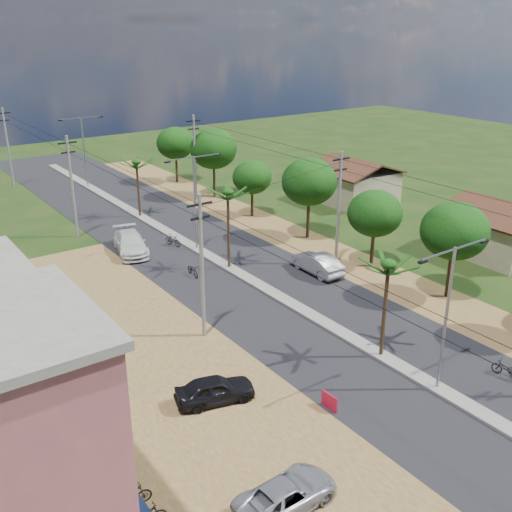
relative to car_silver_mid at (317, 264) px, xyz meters
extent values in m
plane|color=black|center=(-5.00, -15.44, -0.78)|extent=(160.00, 160.00, 0.00)
cube|color=black|center=(-5.00, -0.44, -0.76)|extent=(12.00, 110.00, 0.04)
cube|color=#605E56|center=(-5.00, 2.56, -0.69)|extent=(1.00, 90.00, 0.18)
cube|color=brown|center=(-20.00, -7.44, -0.77)|extent=(18.00, 46.00, 0.04)
cube|color=brown|center=(3.50, -0.44, -0.77)|extent=(5.00, 90.00, 0.03)
cube|color=#0E1B3C|center=(-22.60, -15.44, 2.32)|extent=(0.80, 5.40, 0.15)
cube|color=navy|center=(-22.92, -15.44, 5.72)|extent=(0.12, 4.20, 1.20)
cube|color=#0E1B3C|center=(-22.60, -8.44, 2.32)|extent=(0.80, 5.40, 0.15)
cube|color=black|center=(-22.95, -8.44, 0.52)|extent=(0.10, 3.00, 2.40)
cube|color=navy|center=(-22.92, -8.44, 5.07)|extent=(0.12, 4.20, 1.20)
cube|color=#0E1B3C|center=(-22.60, -1.44, 2.32)|extent=(0.80, 5.40, 0.15)
cube|color=black|center=(-22.95, -1.44, 0.52)|extent=(0.10, 3.00, 2.40)
cube|color=tan|center=(15.00, -5.44, 0.87)|extent=(7.00, 7.00, 3.30)
cube|color=tan|center=(16.00, 12.56, 0.87)|extent=(7.00, 7.00, 3.30)
cylinder|color=black|center=(4.70, -8.44, 1.49)|extent=(0.28, 0.28, 4.55)
ellipsoid|color=black|center=(4.70, -8.44, 4.09)|extent=(4.60, 4.60, 3.91)
cylinder|color=black|center=(4.40, -1.44, 1.25)|extent=(0.28, 0.28, 4.06)
ellipsoid|color=black|center=(4.40, -1.44, 3.57)|extent=(4.20, 4.20, 3.57)
cylinder|color=black|center=(4.60, 6.56, 1.60)|extent=(0.28, 0.28, 4.76)
ellipsoid|color=black|center=(4.60, 6.56, 4.32)|extent=(4.80, 4.80, 4.08)
cylinder|color=black|center=(4.20, 14.56, 1.04)|extent=(0.28, 0.28, 3.64)
ellipsoid|color=black|center=(4.20, 14.56, 3.12)|extent=(3.80, 3.80, 3.23)
cylinder|color=black|center=(4.80, 22.56, 1.67)|extent=(0.28, 0.28, 4.90)
ellipsoid|color=black|center=(4.80, 22.56, 4.47)|extent=(5.00, 5.00, 4.25)
cylinder|color=black|center=(4.50, 30.56, 1.39)|extent=(0.28, 0.28, 4.34)
ellipsoid|color=black|center=(4.50, 30.56, 3.87)|extent=(4.40, 4.40, 3.74)
cylinder|color=black|center=(-5.00, -11.44, 2.12)|extent=(0.22, 0.22, 5.80)
cylinder|color=black|center=(-5.00, 4.56, 2.32)|extent=(0.22, 0.22, 6.20)
cylinder|color=black|center=(-5.00, 20.56, 1.97)|extent=(0.22, 0.22, 5.50)
cylinder|color=gray|center=(-5.00, -15.44, 3.22)|extent=(0.16, 0.16, 8.00)
cube|color=gray|center=(-3.80, -15.44, 7.12)|extent=(2.40, 0.08, 0.08)
cube|color=gray|center=(-6.20, -15.44, 7.12)|extent=(2.40, 0.08, 0.08)
cube|color=black|center=(-2.70, -15.44, 7.02)|extent=(0.50, 0.18, 0.12)
cube|color=black|center=(-7.30, -15.44, 7.02)|extent=(0.50, 0.18, 0.12)
cylinder|color=gray|center=(-5.00, 9.56, 3.22)|extent=(0.16, 0.16, 8.00)
cube|color=gray|center=(-3.80, 9.56, 7.12)|extent=(2.40, 0.08, 0.08)
cube|color=gray|center=(-6.20, 9.56, 7.12)|extent=(2.40, 0.08, 0.08)
cube|color=black|center=(-2.70, 9.56, 7.02)|extent=(0.50, 0.18, 0.12)
cube|color=black|center=(-7.30, 9.56, 7.02)|extent=(0.50, 0.18, 0.12)
cylinder|color=gray|center=(-5.00, 34.56, 3.22)|extent=(0.16, 0.16, 8.00)
cube|color=gray|center=(-3.80, 34.56, 7.12)|extent=(2.40, 0.08, 0.08)
cube|color=gray|center=(-6.20, 34.56, 7.12)|extent=(2.40, 0.08, 0.08)
cube|color=black|center=(-2.70, 34.56, 7.02)|extent=(0.50, 0.18, 0.12)
cube|color=black|center=(-7.30, 34.56, 7.02)|extent=(0.50, 0.18, 0.12)
cylinder|color=#605E56|center=(-12.00, -3.44, 3.72)|extent=(0.24, 0.24, 9.00)
cube|color=black|center=(-12.00, -3.44, 7.62)|extent=(1.60, 0.12, 0.12)
cube|color=black|center=(-12.00, -3.44, 6.82)|extent=(1.20, 0.12, 0.12)
cylinder|color=#605E56|center=(-12.00, 18.56, 3.72)|extent=(0.24, 0.24, 9.00)
cube|color=black|center=(-12.00, 18.56, 7.62)|extent=(1.60, 0.12, 0.12)
cube|color=black|center=(-12.00, 18.56, 6.82)|extent=(1.20, 0.12, 0.12)
cylinder|color=#605E56|center=(-12.00, 39.56, 3.72)|extent=(0.24, 0.24, 9.00)
cube|color=black|center=(-12.00, 39.56, 7.62)|extent=(1.60, 0.12, 0.12)
cube|color=black|center=(-12.00, 39.56, 6.82)|extent=(1.20, 0.12, 0.12)
cylinder|color=#605E56|center=(2.50, 0.56, 3.72)|extent=(0.24, 0.24, 9.00)
cube|color=black|center=(2.50, 0.56, 7.62)|extent=(1.60, 0.12, 0.12)
cube|color=black|center=(2.50, 0.56, 6.82)|extent=(1.20, 0.12, 0.12)
cylinder|color=#605E56|center=(2.50, 22.56, 3.72)|extent=(0.24, 0.24, 9.00)
cube|color=black|center=(2.50, 22.56, 7.62)|extent=(1.60, 0.12, 0.12)
cube|color=black|center=(2.50, 22.56, 6.82)|extent=(1.20, 0.12, 0.12)
imported|color=gray|center=(0.00, 0.00, 0.00)|extent=(1.78, 4.80, 1.57)
imported|color=#BABAB6|center=(-9.78, 12.19, 0.04)|extent=(3.68, 6.10, 1.65)
imported|color=gray|center=(-16.46, -17.27, -0.17)|extent=(4.53, 2.27, 1.23)
imported|color=black|center=(-15.03, -9.61, -0.10)|extent=(4.32, 2.59, 1.38)
imported|color=black|center=(-1.05, -16.90, -0.32)|extent=(0.85, 1.85, 0.94)
imported|color=black|center=(-8.00, 4.93, -0.32)|extent=(0.77, 1.81, 0.92)
imported|color=black|center=(-6.20, 11.52, -0.27)|extent=(0.98, 1.78, 1.03)
cube|color=#A20F29|center=(-10.76, -13.44, -0.34)|extent=(0.10, 1.07, 0.89)
cylinder|color=black|center=(-10.76, -13.92, -0.56)|extent=(0.04, 0.04, 0.44)
cylinder|color=black|center=(-10.76, -12.95, -0.56)|extent=(0.04, 0.04, 0.44)
imported|color=black|center=(-21.44, -13.68, -0.28)|extent=(1.72, 0.74, 1.00)
camera|label=1|loc=(-28.12, -31.61, 17.30)|focal=42.00mm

